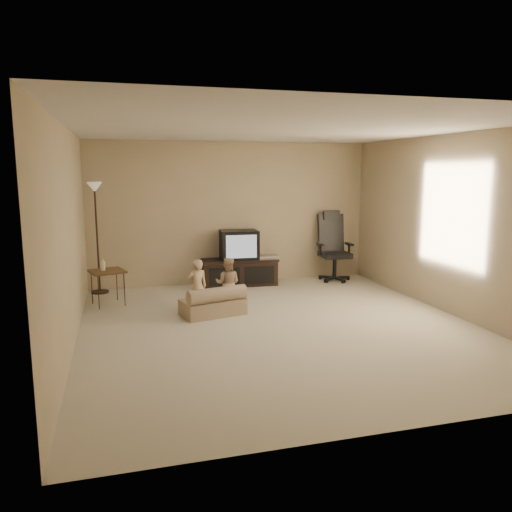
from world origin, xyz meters
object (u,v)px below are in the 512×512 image
Objects in this scene: tv_stand at (240,262)px; floor_lamp at (96,213)px; side_table at (107,272)px; toddler_left at (197,287)px; child_sofa at (214,303)px; office_chair at (333,255)px; toddler_right at (228,283)px.

floor_lamp is (-2.37, 0.04, 0.92)m from tv_stand.
toddler_left is (1.23, -0.83, -0.12)m from side_table.
child_sofa is (-0.79, -1.75, -0.23)m from tv_stand.
side_table is at bearing -157.51° from tv_stand.
toddler_left reaches higher than child_sofa.
child_sofa is 0.33m from toddler_left.
toddler_left is at bearing -146.88° from office_chair.
floor_lamp is at bearing 100.02° from side_table.
office_chair is 1.62× the size of toddler_left.
office_chair reaches higher than child_sofa.
child_sofa is 0.44m from toddler_right.
office_chair is 1.34× the size of child_sofa.
toddler_left is 0.49m from toddler_right.
child_sofa is at bearing -48.57° from floor_lamp.
office_chair is at bearing -1.37° from floor_lamp.
toddler_left is at bearing 132.15° from child_sofa.
toddler_left reaches higher than toddler_right.
floor_lamp is at bearing -177.73° from tv_stand.
office_chair reaches higher than toddler_left.
floor_lamp reaches higher than side_table.
tv_stand is 1.45× the size of child_sofa.
floor_lamp is (-4.13, 0.10, 0.87)m from office_chair.
side_table reaches higher than child_sofa.
toddler_right is (1.70, -0.68, -0.13)m from side_table.
tv_stand reaches higher than toddler_right.
toddler_right is at bearing -144.78° from office_chair.
tv_stand is 1.56m from toddler_right.
child_sofa is (-2.55, -1.69, -0.29)m from office_chair.
toddler_left is at bearing -50.27° from floor_lamp.
toddler_left is at bearing -34.15° from side_table.
side_table is at bearing -166.02° from office_chair.
toddler_right is at bearing 34.13° from child_sofa.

